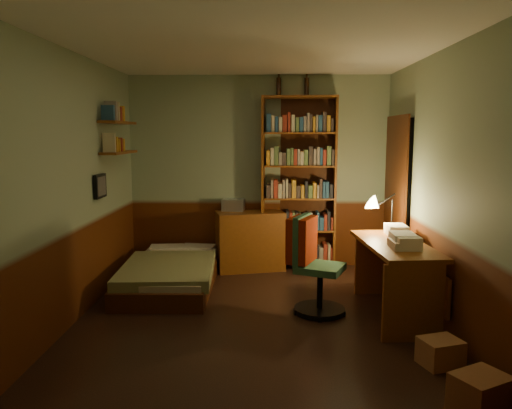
{
  "coord_description": "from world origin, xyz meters",
  "views": [
    {
      "loc": [
        0.1,
        -4.8,
        1.81
      ],
      "look_at": [
        0.0,
        0.25,
        1.1
      ],
      "focal_mm": 35.0,
      "sensor_mm": 36.0,
      "label": 1
    }
  ],
  "objects_px": {
    "desk": "(394,279)",
    "cardboard_box_b": "(440,352)",
    "office_chair": "(320,259)",
    "bed": "(171,264)",
    "cardboard_box_a": "(481,394)",
    "desk_lamp": "(392,202)",
    "dresser": "(250,241)",
    "bookshelf": "(299,184)",
    "mini_stereo": "(233,205)"
  },
  "relations": [
    {
      "from": "desk",
      "to": "cardboard_box_b",
      "type": "xyz_separation_m",
      "value": [
        0.09,
        -1.13,
        -0.26
      ]
    },
    {
      "from": "office_chair",
      "to": "cardboard_box_b",
      "type": "distance_m",
      "value": 1.49
    },
    {
      "from": "bed",
      "to": "cardboard_box_a",
      "type": "relative_size",
      "value": 5.36
    },
    {
      "from": "desk",
      "to": "desk_lamp",
      "type": "xyz_separation_m",
      "value": [
        0.13,
        0.67,
        0.7
      ]
    },
    {
      "from": "cardboard_box_a",
      "to": "desk",
      "type": "bearing_deg",
      "value": 93.79
    },
    {
      "from": "office_chair",
      "to": "dresser",
      "type": "bearing_deg",
      "value": 137.63
    },
    {
      "from": "desk_lamp",
      "to": "cardboard_box_b",
      "type": "bearing_deg",
      "value": -70.06
    },
    {
      "from": "bed",
      "to": "bookshelf",
      "type": "height_order",
      "value": "bookshelf"
    },
    {
      "from": "bed",
      "to": "bookshelf",
      "type": "xyz_separation_m",
      "value": [
        1.58,
        0.88,
        0.88
      ]
    },
    {
      "from": "mini_stereo",
      "to": "cardboard_box_a",
      "type": "bearing_deg",
      "value": -56.53
    },
    {
      "from": "bookshelf",
      "to": "desk",
      "type": "distance_m",
      "value": 2.11
    },
    {
      "from": "cardboard_box_a",
      "to": "desk_lamp",
      "type": "bearing_deg",
      "value": 89.81
    },
    {
      "from": "dresser",
      "to": "cardboard_box_b",
      "type": "distance_m",
      "value": 3.24
    },
    {
      "from": "desk",
      "to": "cardboard_box_b",
      "type": "relative_size",
      "value": 4.58
    },
    {
      "from": "bookshelf",
      "to": "desk",
      "type": "bearing_deg",
      "value": -60.54
    },
    {
      "from": "bookshelf",
      "to": "cardboard_box_a",
      "type": "xyz_separation_m",
      "value": [
        0.97,
        -3.57,
        -1.03
      ]
    },
    {
      "from": "cardboard_box_a",
      "to": "mini_stereo",
      "type": "bearing_deg",
      "value": 117.2
    },
    {
      "from": "office_chair",
      "to": "cardboard_box_a",
      "type": "relative_size",
      "value": 3.28
    },
    {
      "from": "bookshelf",
      "to": "desk_lamp",
      "type": "bearing_deg",
      "value": -44.36
    },
    {
      "from": "bed",
      "to": "cardboard_box_a",
      "type": "height_order",
      "value": "bed"
    },
    {
      "from": "mini_stereo",
      "to": "bed",
      "type": "bearing_deg",
      "value": -120.64
    },
    {
      "from": "desk_lamp",
      "to": "cardboard_box_a",
      "type": "height_order",
      "value": "desk_lamp"
    },
    {
      "from": "bookshelf",
      "to": "office_chair",
      "type": "relative_size",
      "value": 2.06
    },
    {
      "from": "bed",
      "to": "desk_lamp",
      "type": "relative_size",
      "value": 2.82
    },
    {
      "from": "bookshelf",
      "to": "cardboard_box_a",
      "type": "distance_m",
      "value": 3.84
    },
    {
      "from": "bed",
      "to": "desk",
      "type": "relative_size",
      "value": 1.33
    },
    {
      "from": "bookshelf",
      "to": "cardboard_box_a",
      "type": "height_order",
      "value": "bookshelf"
    },
    {
      "from": "office_chair",
      "to": "cardboard_box_b",
      "type": "xyz_separation_m",
      "value": [
        0.83,
        -1.15,
        -0.45
      ]
    },
    {
      "from": "desk",
      "to": "bookshelf",
      "type": "bearing_deg",
      "value": 111.43
    },
    {
      "from": "cardboard_box_b",
      "to": "bookshelf",
      "type": "bearing_deg",
      "value": 108.06
    },
    {
      "from": "dresser",
      "to": "bookshelf",
      "type": "height_order",
      "value": "bookshelf"
    },
    {
      "from": "bed",
      "to": "desk_lamp",
      "type": "height_order",
      "value": "desk_lamp"
    },
    {
      "from": "bookshelf",
      "to": "mini_stereo",
      "type": "bearing_deg",
      "value": -178.88
    },
    {
      "from": "bookshelf",
      "to": "desk_lamp",
      "type": "relative_size",
      "value": 3.55
    },
    {
      "from": "bed",
      "to": "mini_stereo",
      "type": "xyz_separation_m",
      "value": [
        0.69,
        0.92,
        0.59
      ]
    },
    {
      "from": "desk",
      "to": "cardboard_box_b",
      "type": "height_order",
      "value": "desk"
    },
    {
      "from": "bed",
      "to": "desk_lamp",
      "type": "bearing_deg",
      "value": -4.8
    },
    {
      "from": "office_chair",
      "to": "bookshelf",
      "type": "bearing_deg",
      "value": 116.48
    },
    {
      "from": "desk_lamp",
      "to": "bookshelf",
      "type": "bearing_deg",
      "value": 153.0
    },
    {
      "from": "desk",
      "to": "office_chair",
      "type": "bearing_deg",
      "value": 173.81
    },
    {
      "from": "desk_lamp",
      "to": "cardboard_box_b",
      "type": "height_order",
      "value": "desk_lamp"
    },
    {
      "from": "mini_stereo",
      "to": "desk",
      "type": "relative_size",
      "value": 0.21
    },
    {
      "from": "office_chair",
      "to": "desk",
      "type": "bearing_deg",
      "value": 20.95
    },
    {
      "from": "office_chair",
      "to": "desk_lamp",
      "type": "bearing_deg",
      "value": 59.68
    },
    {
      "from": "bed",
      "to": "desk",
      "type": "bearing_deg",
      "value": -20.12
    },
    {
      "from": "dresser",
      "to": "cardboard_box_a",
      "type": "relative_size",
      "value": 2.58
    },
    {
      "from": "desk",
      "to": "office_chair",
      "type": "relative_size",
      "value": 1.23
    },
    {
      "from": "dresser",
      "to": "mini_stereo",
      "type": "relative_size",
      "value": 3.05
    },
    {
      "from": "mini_stereo",
      "to": "desk",
      "type": "height_order",
      "value": "mini_stereo"
    },
    {
      "from": "desk",
      "to": "mini_stereo",
      "type": "bearing_deg",
      "value": 129.58
    }
  ]
}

